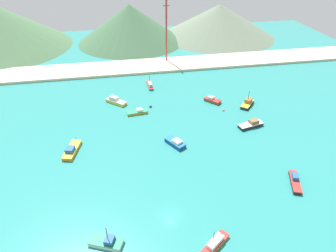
% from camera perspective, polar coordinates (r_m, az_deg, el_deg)
% --- Properties ---
extents(ground, '(260.00, 280.00, 0.50)m').
position_cam_1_polar(ground, '(99.87, -2.93, -3.53)').
color(ground, teal).
extents(fishing_boat_0, '(9.63, 4.98, 2.48)m').
position_cam_1_polar(fishing_boat_0, '(111.81, 15.26, 0.29)').
color(fishing_boat_0, '#232328').
rests_on(fishing_boat_0, ground).
extents(fishing_boat_1, '(2.24, 9.08, 5.44)m').
position_cam_1_polar(fishing_boat_1, '(136.63, -3.40, 7.63)').
color(fishing_boat_1, '#198466').
rests_on(fishing_boat_1, ground).
extents(fishing_boat_2, '(8.14, 5.83, 5.58)m').
position_cam_1_polar(fishing_boat_2, '(73.48, -11.39, -20.43)').
color(fishing_boat_2, silver).
rests_on(fishing_boat_2, ground).
extents(fishing_boat_3, '(10.11, 8.41, 5.57)m').
position_cam_1_polar(fishing_boat_3, '(72.20, 8.26, -21.35)').
color(fishing_boat_3, orange).
rests_on(fishing_boat_3, ground).
extents(fishing_boat_4, '(5.20, 9.07, 2.19)m').
position_cam_1_polar(fishing_boat_4, '(92.00, 22.60, -9.49)').
color(fishing_boat_4, '#232328').
rests_on(fishing_boat_4, ground).
extents(fishing_boat_5, '(7.70, 8.20, 6.25)m').
position_cam_1_polar(fishing_boat_5, '(125.15, 14.61, 4.14)').
color(fishing_boat_5, '#232328').
rests_on(fishing_boat_5, ground).
extents(fishing_boat_6, '(5.65, 10.39, 2.44)m').
position_cam_1_polar(fishing_boat_6, '(100.37, -17.52, -4.30)').
color(fishing_boat_6, orange).
rests_on(fishing_boat_6, ground).
extents(fishing_boat_7, '(6.39, 7.95, 2.19)m').
position_cam_1_polar(fishing_boat_7, '(98.90, 1.41, -3.11)').
color(fishing_boat_7, '#14478C').
rests_on(fishing_boat_7, ground).
extents(fishing_boat_8, '(6.51, 6.91, 2.55)m').
position_cam_1_polar(fishing_boat_8, '(125.13, 8.25, 4.81)').
color(fishing_boat_8, brown).
rests_on(fishing_boat_8, ground).
extents(fishing_boat_9, '(8.48, 8.08, 2.72)m').
position_cam_1_polar(fishing_boat_9, '(124.56, -9.73, 4.63)').
color(fishing_boat_9, gold).
rests_on(fishing_boat_9, ground).
extents(fishing_boat_11, '(8.15, 3.58, 1.94)m').
position_cam_1_polar(fishing_boat_11, '(116.33, -5.69, 2.62)').
color(fishing_boat_11, orange).
rests_on(fishing_boat_11, ground).
extents(buoy_0, '(0.79, 0.79, 0.79)m').
position_cam_1_polar(buoy_0, '(119.63, 10.32, 2.84)').
color(buoy_0, red).
rests_on(buoy_0, ground).
extents(buoy_1, '(1.06, 1.06, 1.06)m').
position_cam_1_polar(buoy_1, '(120.42, -3.27, 3.60)').
color(buoy_1, '#232328').
rests_on(buoy_1, ground).
extents(beach_strip, '(247.00, 18.19, 1.20)m').
position_cam_1_polar(beach_strip, '(157.29, -6.38, 10.88)').
color(beach_strip, beige).
rests_on(beach_strip, ground).
extents(hill_central, '(64.32, 64.32, 22.19)m').
position_cam_1_polar(hill_central, '(195.52, -7.11, 18.45)').
color(hill_central, '#3D6042').
rests_on(hill_central, ground).
extents(hill_east, '(71.98, 71.98, 19.80)m').
position_cam_1_polar(hill_east, '(208.24, 9.46, 18.82)').
color(hill_east, '#60705B').
rests_on(hill_east, ground).
extents(radio_tower, '(3.46, 2.77, 34.60)m').
position_cam_1_polar(radio_tower, '(158.41, -0.30, 17.74)').
color(radio_tower, '#B7332D').
rests_on(radio_tower, ground).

